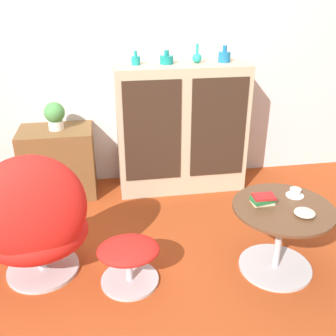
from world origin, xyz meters
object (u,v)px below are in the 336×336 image
object	(u,v)px
egg_chair	(35,223)
teacup	(295,193)
potted_plant	(55,115)
bowl	(305,213)
ottoman	(129,256)
vase_rightmost	(224,56)
sideboard	(181,128)
coffee_table	(280,232)
tv_console	(59,162)
vase_leftmost	(136,60)
vase_inner_right	(197,57)
vase_inner_left	(167,59)
book_stack	(263,200)

from	to	relation	value
egg_chair	teacup	bearing A→B (deg)	-1.84
potted_plant	bowl	world-z (taller)	potted_plant
ottoman	vase_rightmost	size ratio (longest dim) A/B	2.84
sideboard	coffee_table	world-z (taller)	sideboard
tv_console	egg_chair	distance (m)	1.14
coffee_table	bowl	xyz separation A→B (m)	(0.08, -0.12, 0.21)
ottoman	vase_leftmost	size ratio (longest dim) A/B	3.49
potted_plant	vase_inner_right	bearing A→B (deg)	-0.42
ottoman	vase_inner_right	bearing A→B (deg)	61.18
vase_inner_left	vase_inner_right	distance (m)	0.25
vase_inner_right	potted_plant	world-z (taller)	vase_inner_right
bowl	egg_chair	bearing A→B (deg)	169.90
vase_leftmost	potted_plant	xyz separation A→B (m)	(-0.69, 0.01, -0.43)
egg_chair	tv_console	bearing A→B (deg)	88.25
ottoman	potted_plant	size ratio (longest dim) A/B	1.67
vase_leftmost	bowl	xyz separation A→B (m)	(0.85, -1.41, -0.67)
ottoman	bowl	world-z (taller)	bowl
egg_chair	vase_leftmost	world-z (taller)	vase_leftmost
tv_console	vase_inner_left	size ratio (longest dim) A/B	5.46
vase_inner_left	teacup	world-z (taller)	vase_inner_left
sideboard	bowl	size ratio (longest dim) A/B	8.97
vase_leftmost	ottoman	bearing A→B (deg)	-98.55
sideboard	potted_plant	world-z (taller)	sideboard
vase_leftmost	vase_inner_left	bearing A→B (deg)	0.00
teacup	book_stack	size ratio (longest dim) A/B	0.78
book_stack	egg_chair	bearing A→B (deg)	175.31
egg_chair	book_stack	bearing A→B (deg)	-4.69
egg_chair	coffee_table	xyz separation A→B (m)	(1.51, -0.17, -0.13)
coffee_table	vase_inner_right	xyz separation A→B (m)	(-0.27, 1.29, 0.88)
vase_leftmost	book_stack	world-z (taller)	vase_leftmost
vase_rightmost	teacup	world-z (taller)	vase_rightmost
vase_inner_left	bowl	size ratio (longest dim) A/B	0.90
teacup	bowl	distance (m)	0.24
vase_inner_right	vase_inner_left	bearing A→B (deg)	180.00
egg_chair	potted_plant	xyz separation A→B (m)	(0.05, 1.13, 0.32)
vase_inner_right	bowl	xyz separation A→B (m)	(0.35, -1.41, -0.68)
vase_inner_left	vase_leftmost	bearing A→B (deg)	180.00
egg_chair	potted_plant	bearing A→B (deg)	87.42
egg_chair	vase_leftmost	distance (m)	1.54
teacup	bowl	xyz separation A→B (m)	(-0.05, -0.23, -0.00)
book_stack	sideboard	bearing A→B (deg)	102.80
sideboard	book_stack	xyz separation A→B (m)	(0.28, -1.24, -0.06)
vase_inner_left	potted_plant	world-z (taller)	vase_inner_left
vase_leftmost	book_stack	size ratio (longest dim) A/B	0.76
tv_console	potted_plant	bearing A→B (deg)	2.62
coffee_table	vase_inner_right	distance (m)	1.59
vase_rightmost	bowl	world-z (taller)	vase_rightmost
ottoman	vase_inner_right	world-z (taller)	vase_inner_right
ottoman	coffee_table	xyz separation A→B (m)	(0.97, -0.02, 0.09)
vase_inner_left	book_stack	bearing A→B (deg)	-71.87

